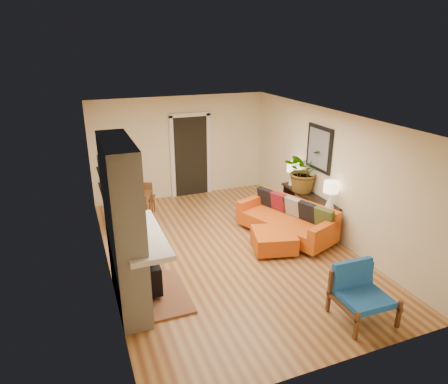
{
  "coord_description": "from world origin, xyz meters",
  "views": [
    {
      "loc": [
        -2.6,
        -6.43,
        3.84
      ],
      "look_at": [
        0.0,
        0.2,
        1.15
      ],
      "focal_mm": 32.0,
      "sensor_mm": 36.0,
      "label": 1
    }
  ],
  "objects_px": {
    "lamp_near": "(331,191)",
    "lamp_far": "(293,171)",
    "dining_table": "(138,202)",
    "blue_chair": "(360,290)",
    "ottoman": "(274,240)",
    "houseplant": "(304,170)",
    "console_table": "(309,201)",
    "sofa": "(288,219)"
  },
  "relations": [
    {
      "from": "lamp_near",
      "to": "lamp_far",
      "type": "xyz_separation_m",
      "value": [
        0.0,
        1.45,
        0.0
      ]
    },
    {
      "from": "dining_table",
      "to": "lamp_far",
      "type": "distance_m",
      "value": 3.57
    },
    {
      "from": "lamp_near",
      "to": "blue_chair",
      "type": "bearing_deg",
      "value": -114.43
    },
    {
      "from": "ottoman",
      "to": "lamp_far",
      "type": "relative_size",
      "value": 1.78
    },
    {
      "from": "houseplant",
      "to": "dining_table",
      "type": "bearing_deg",
      "value": 163.38
    },
    {
      "from": "console_table",
      "to": "sofa",
      "type": "bearing_deg",
      "value": -160.17
    },
    {
      "from": "lamp_far",
      "to": "lamp_near",
      "type": "bearing_deg",
      "value": -90.0
    },
    {
      "from": "dining_table",
      "to": "lamp_far",
      "type": "bearing_deg",
      "value": -9.64
    },
    {
      "from": "sofa",
      "to": "console_table",
      "type": "relative_size",
      "value": 1.22
    },
    {
      "from": "dining_table",
      "to": "lamp_far",
      "type": "xyz_separation_m",
      "value": [
        3.49,
        -0.59,
        0.49
      ]
    },
    {
      "from": "lamp_near",
      "to": "lamp_far",
      "type": "distance_m",
      "value": 1.45
    },
    {
      "from": "lamp_near",
      "to": "lamp_far",
      "type": "height_order",
      "value": "same"
    },
    {
      "from": "dining_table",
      "to": "houseplant",
      "type": "bearing_deg",
      "value": -16.62
    },
    {
      "from": "sofa",
      "to": "lamp_far",
      "type": "bearing_deg",
      "value": 56.11
    },
    {
      "from": "dining_table",
      "to": "lamp_far",
      "type": "relative_size",
      "value": 3.08
    },
    {
      "from": "blue_chair",
      "to": "lamp_near",
      "type": "distance_m",
      "value": 2.51
    },
    {
      "from": "lamp_near",
      "to": "console_table",
      "type": "bearing_deg",
      "value": 90.0
    },
    {
      "from": "ottoman",
      "to": "dining_table",
      "type": "relative_size",
      "value": 0.58
    },
    {
      "from": "ottoman",
      "to": "dining_table",
      "type": "bearing_deg",
      "value": 137.54
    },
    {
      "from": "lamp_far",
      "to": "houseplant",
      "type": "bearing_deg",
      "value": -91.29
    },
    {
      "from": "console_table",
      "to": "lamp_near",
      "type": "xyz_separation_m",
      "value": [
        0.0,
        -0.73,
        0.49
      ]
    },
    {
      "from": "console_table",
      "to": "houseplant",
      "type": "relative_size",
      "value": 1.87
    },
    {
      "from": "lamp_far",
      "to": "ottoman",
      "type": "bearing_deg",
      "value": -130.25
    },
    {
      "from": "blue_chair",
      "to": "sofa",
      "type": "bearing_deg",
      "value": 82.28
    },
    {
      "from": "blue_chair",
      "to": "lamp_far",
      "type": "xyz_separation_m",
      "value": [
        1.01,
        3.66,
        0.63
      ]
    },
    {
      "from": "ottoman",
      "to": "houseplant",
      "type": "xyz_separation_m",
      "value": [
        1.23,
        1.02,
        0.99
      ]
    },
    {
      "from": "dining_table",
      "to": "houseplant",
      "type": "xyz_separation_m",
      "value": [
        3.48,
        -1.04,
        0.64
      ]
    },
    {
      "from": "console_table",
      "to": "ottoman",
      "type": "bearing_deg",
      "value": -149.04
    },
    {
      "from": "blue_chair",
      "to": "lamp_near",
      "type": "height_order",
      "value": "lamp_near"
    },
    {
      "from": "lamp_far",
      "to": "houseplant",
      "type": "distance_m",
      "value": 0.47
    },
    {
      "from": "sofa",
      "to": "blue_chair",
      "type": "distance_m",
      "value": 2.74
    },
    {
      "from": "blue_chair",
      "to": "dining_table",
      "type": "bearing_deg",
      "value": 120.24
    },
    {
      "from": "console_table",
      "to": "houseplant",
      "type": "distance_m",
      "value": 0.7
    },
    {
      "from": "sofa",
      "to": "console_table",
      "type": "distance_m",
      "value": 0.71
    },
    {
      "from": "blue_chair",
      "to": "lamp_near",
      "type": "bearing_deg",
      "value": 65.57
    },
    {
      "from": "blue_chair",
      "to": "lamp_near",
      "type": "relative_size",
      "value": 1.49
    },
    {
      "from": "dining_table",
      "to": "lamp_near",
      "type": "distance_m",
      "value": 4.07
    },
    {
      "from": "ottoman",
      "to": "dining_table",
      "type": "xyz_separation_m",
      "value": [
        -2.25,
        2.06,
        0.34
      ]
    },
    {
      "from": "sofa",
      "to": "ottoman",
      "type": "distance_m",
      "value": 0.8
    },
    {
      "from": "ottoman",
      "to": "dining_table",
      "type": "distance_m",
      "value": 3.07
    },
    {
      "from": "blue_chair",
      "to": "houseplant",
      "type": "relative_size",
      "value": 0.82
    },
    {
      "from": "ottoman",
      "to": "lamp_near",
      "type": "xyz_separation_m",
      "value": [
        1.24,
        0.02,
        0.83
      ]
    }
  ]
}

